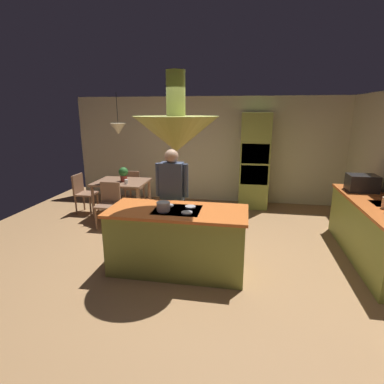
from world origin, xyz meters
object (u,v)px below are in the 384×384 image
Objects in this scene: chair_by_back_wall at (133,186)px; dining_table at (122,186)px; cooking_pot_on_cooktop at (163,206)px; kitchen_island at (178,240)px; potted_plant_on_table at (123,173)px; microwave_on_counter at (362,183)px; chair_at_corner at (83,191)px; chair_facing_island at (109,201)px; cup_on_table at (126,182)px; person_at_island at (172,193)px; oven_tower at (255,161)px.

dining_table is at bearing 90.00° from chair_by_back_wall.
kitchen_island is at bearing 39.09° from cooking_pot_on_cooktop.
kitchen_island is at bearing -52.05° from potted_plant_on_table.
kitchen_island is 4.19× the size of microwave_on_counter.
potted_plant_on_table is at bearing 123.56° from cooking_pot_on_cooktop.
kitchen_island is 6.43× the size of potted_plant_on_table.
chair_at_corner is at bearing -179.13° from potted_plant_on_table.
kitchen_island is 1.77× the size of dining_table.
dining_table is 3.64× the size of potted_plant_on_table.
dining_table is at bearing 172.70° from microwave_on_counter.
cup_on_table is (0.20, 0.44, 0.30)m from chair_facing_island.
chair_at_corner is 2.90× the size of potted_plant_on_table.
chair_by_back_wall is at bearing 121.61° from kitchen_island.
chair_facing_island is at bearing 153.14° from person_at_island.
person_at_island is 1.89× the size of chair_at_corner.
potted_plant_on_table is 0.65× the size of microwave_on_counter.
oven_tower is at bearing 22.21° from dining_table.
dining_table is 1.25× the size of chair_at_corner.
chair_facing_island is 0.80m from potted_plant_on_table.
kitchen_island is 3.24m from chair_by_back_wall.
person_at_island is at bearing -43.84° from dining_table.
kitchen_island is 2.22× the size of chair_at_corner.
cup_on_table is (-2.60, -1.36, -0.29)m from oven_tower.
potted_plant_on_table reaches higher than dining_table.
potted_plant_on_table is at bearing 127.95° from kitchen_island.
chair_at_corner is 1.89× the size of microwave_on_counter.
potted_plant_on_table reaches higher than cooking_pot_on_cooktop.
kitchen_island is 2.43m from cup_on_table.
kitchen_island reaches higher than chair_facing_island.
chair_by_back_wall reaches higher than cup_on_table.
person_at_island is at bearing 95.62° from cooking_pot_on_cooktop.
cooking_pot_on_cooktop is (-0.16, -0.13, 0.53)m from kitchen_island.
oven_tower is 2.90m from chair_by_back_wall.
chair_at_corner is (-0.92, -0.00, -0.16)m from dining_table.
oven_tower reaches higher than chair_by_back_wall.
microwave_on_counter reaches higher than dining_table.
microwave_on_counter is (4.54, 0.08, 0.54)m from chair_facing_island.
chair_at_corner is at bearing -180.00° from dining_table.
oven_tower reaches higher than chair_at_corner.
chair_by_back_wall is at bearing 90.00° from dining_table.
microwave_on_counter is (4.54, -1.24, 0.54)m from chair_by_back_wall.
chair_by_back_wall is 1.89× the size of microwave_on_counter.
chair_facing_island is at bearing 134.48° from cooking_pot_on_cooktop.
cooking_pot_on_cooktop is at bearing -151.22° from microwave_on_counter.
cooking_pot_on_cooktop is at bearing -132.14° from chair_at_corner.
person_at_island is 0.83m from cooking_pot_on_cooktop.
kitchen_island reaches higher than chair_at_corner.
chair_facing_island is (0.00, -0.66, -0.16)m from dining_table.
cup_on_table is at bearing 128.59° from kitchen_island.
oven_tower reaches higher than person_at_island.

